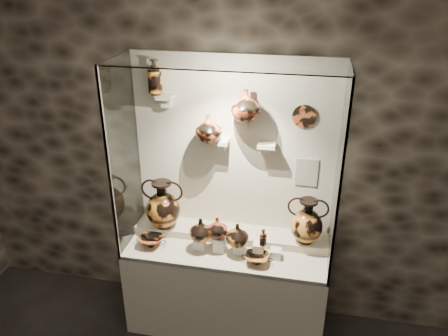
{
  "coord_description": "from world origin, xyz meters",
  "views": [
    {
      "loc": [
        0.6,
        -0.83,
        3.01
      ],
      "look_at": [
        -0.04,
        2.28,
        1.53
      ],
      "focal_mm": 35.0,
      "sensor_mm": 36.0,
      "label": 1
    }
  ],
  "objects_px": {
    "ovoid_vase_a": "(209,128)",
    "kylix_right": "(257,258)",
    "jug_a": "(201,230)",
    "ovoid_vase_b": "(246,105)",
    "jug_c": "(237,235)",
    "amphora_right": "(307,221)",
    "lekythos_tall": "(155,75)",
    "jug_b": "(217,228)",
    "lekythos_small": "(263,236)",
    "amphora_left": "(163,205)",
    "kylix_left": "(151,241)"
  },
  "relations": [
    {
      "from": "amphora_left",
      "to": "lekythos_small",
      "type": "bearing_deg",
      "value": 10.97
    },
    {
      "from": "lekythos_small",
      "to": "ovoid_vase_a",
      "type": "relative_size",
      "value": 0.74
    },
    {
      "from": "amphora_right",
      "to": "ovoid_vase_b",
      "type": "distance_m",
      "value": 1.08
    },
    {
      "from": "amphora_right",
      "to": "kylix_right",
      "type": "bearing_deg",
      "value": -159.47
    },
    {
      "from": "jug_c",
      "to": "ovoid_vase_a",
      "type": "bearing_deg",
      "value": 122.43
    },
    {
      "from": "lekythos_small",
      "to": "kylix_left",
      "type": "relative_size",
      "value": 0.64
    },
    {
      "from": "jug_b",
      "to": "lekythos_tall",
      "type": "relative_size",
      "value": 0.59
    },
    {
      "from": "amphora_right",
      "to": "ovoid_vase_b",
      "type": "relative_size",
      "value": 1.65
    },
    {
      "from": "ovoid_vase_a",
      "to": "amphora_right",
      "type": "bearing_deg",
      "value": 8.2
    },
    {
      "from": "kylix_right",
      "to": "lekythos_tall",
      "type": "relative_size",
      "value": 0.77
    },
    {
      "from": "jug_a",
      "to": "ovoid_vase_b",
      "type": "distance_m",
      "value": 1.08
    },
    {
      "from": "jug_a",
      "to": "jug_c",
      "type": "relative_size",
      "value": 1.01
    },
    {
      "from": "lekythos_small",
      "to": "lekythos_tall",
      "type": "height_order",
      "value": "lekythos_tall"
    },
    {
      "from": "amphora_right",
      "to": "jug_c",
      "type": "relative_size",
      "value": 2.03
    },
    {
      "from": "amphora_right",
      "to": "lekythos_tall",
      "type": "height_order",
      "value": "lekythos_tall"
    },
    {
      "from": "jug_a",
      "to": "kylix_right",
      "type": "xyz_separation_m",
      "value": [
        0.48,
        -0.09,
        -0.15
      ]
    },
    {
      "from": "jug_a",
      "to": "kylix_left",
      "type": "xyz_separation_m",
      "value": [
        -0.43,
        -0.03,
        -0.15
      ]
    },
    {
      "from": "jug_b",
      "to": "lekythos_tall",
      "type": "distance_m",
      "value": 1.32
    },
    {
      "from": "amphora_right",
      "to": "lekythos_small",
      "type": "xyz_separation_m",
      "value": [
        -0.34,
        -0.2,
        -0.07
      ]
    },
    {
      "from": "jug_a",
      "to": "kylix_left",
      "type": "height_order",
      "value": "jug_a"
    },
    {
      "from": "jug_c",
      "to": "kylix_right",
      "type": "bearing_deg",
      "value": -43.52
    },
    {
      "from": "kylix_left",
      "to": "lekythos_tall",
      "type": "xyz_separation_m",
      "value": [
        0.01,
        0.32,
        1.34
      ]
    },
    {
      "from": "ovoid_vase_a",
      "to": "kylix_right",
      "type": "bearing_deg",
      "value": -23.99
    },
    {
      "from": "lekythos_tall",
      "to": "kylix_left",
      "type": "bearing_deg",
      "value": -100.05
    },
    {
      "from": "ovoid_vase_a",
      "to": "ovoid_vase_b",
      "type": "height_order",
      "value": "ovoid_vase_b"
    },
    {
      "from": "jug_c",
      "to": "kylix_left",
      "type": "relative_size",
      "value": 0.77
    },
    {
      "from": "lekythos_tall",
      "to": "ovoid_vase_a",
      "type": "bearing_deg",
      "value": -13.79
    },
    {
      "from": "jug_a",
      "to": "kylix_left",
      "type": "relative_size",
      "value": 0.78
    },
    {
      "from": "lekythos_small",
      "to": "ovoid_vase_a",
      "type": "xyz_separation_m",
      "value": [
        -0.5,
        0.25,
        0.8
      ]
    },
    {
      "from": "amphora_right",
      "to": "ovoid_vase_a",
      "type": "xyz_separation_m",
      "value": [
        -0.83,
        0.05,
        0.73
      ]
    },
    {
      "from": "lekythos_tall",
      "to": "ovoid_vase_a",
      "type": "distance_m",
      "value": 0.59
    },
    {
      "from": "kylix_right",
      "to": "jug_a",
      "type": "bearing_deg",
      "value": -168.64
    },
    {
      "from": "jug_a",
      "to": "jug_c",
      "type": "xyz_separation_m",
      "value": [
        0.31,
        0.0,
        -0.01
      ]
    },
    {
      "from": "amphora_right",
      "to": "kylix_left",
      "type": "bearing_deg",
      "value": 173.06
    },
    {
      "from": "amphora_right",
      "to": "lekythos_tall",
      "type": "relative_size",
      "value": 1.28
    },
    {
      "from": "lekythos_small",
      "to": "lekythos_tall",
      "type": "xyz_separation_m",
      "value": [
        -0.94,
        0.29,
        1.19
      ]
    },
    {
      "from": "jug_c",
      "to": "lekythos_tall",
      "type": "distance_m",
      "value": 1.44
    },
    {
      "from": "jug_b",
      "to": "kylix_right",
      "type": "relative_size",
      "value": 0.76
    },
    {
      "from": "lekythos_tall",
      "to": "amphora_left",
      "type": "bearing_deg",
      "value": -79.81
    },
    {
      "from": "kylix_left",
      "to": "ovoid_vase_a",
      "type": "distance_m",
      "value": 1.09
    },
    {
      "from": "jug_b",
      "to": "ovoid_vase_a",
      "type": "xyz_separation_m",
      "value": [
        -0.12,
        0.23,
        0.78
      ]
    },
    {
      "from": "jug_b",
      "to": "jug_a",
      "type": "bearing_deg",
      "value": -172.76
    },
    {
      "from": "lekythos_small",
      "to": "kylix_right",
      "type": "distance_m",
      "value": 0.18
    },
    {
      "from": "kylix_left",
      "to": "lekythos_tall",
      "type": "relative_size",
      "value": 0.82
    },
    {
      "from": "amphora_left",
      "to": "amphora_right",
      "type": "distance_m",
      "value": 1.24
    },
    {
      "from": "amphora_left",
      "to": "kylix_right",
      "type": "bearing_deg",
      "value": 5.13
    },
    {
      "from": "jug_b",
      "to": "ovoid_vase_b",
      "type": "relative_size",
      "value": 0.75
    },
    {
      "from": "amphora_left",
      "to": "ovoid_vase_a",
      "type": "xyz_separation_m",
      "value": [
        0.4,
        0.07,
        0.71
      ]
    },
    {
      "from": "lekythos_tall",
      "to": "ovoid_vase_b",
      "type": "relative_size",
      "value": 1.29
    },
    {
      "from": "amphora_right",
      "to": "kylix_right",
      "type": "distance_m",
      "value": 0.52
    }
  ]
}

